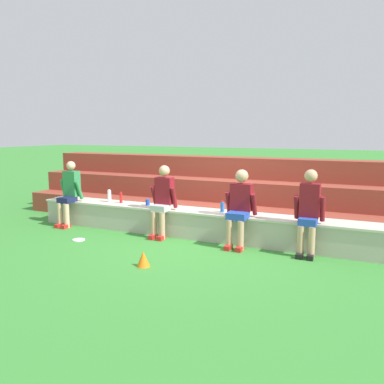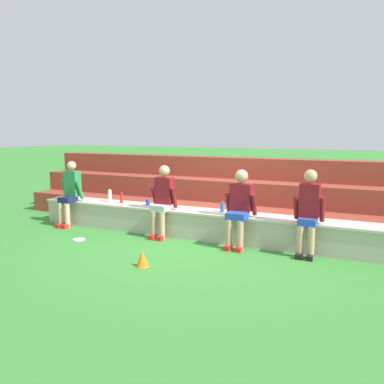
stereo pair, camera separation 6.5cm
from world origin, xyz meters
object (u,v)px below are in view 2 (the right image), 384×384
object	(u,v)px
person_right_of_center	(308,210)
person_far_left	(70,192)
plastic_cup_middle	(69,195)
person_left_of_center	(162,199)
water_bottle_near_left	(121,198)
water_bottle_mid_right	(110,196)
plastic_cup_right_end	(148,202)
frisbee	(79,240)
person_center	(239,205)
water_bottle_mid_left	(222,207)
sports_cone	(142,259)

from	to	relation	value
person_right_of_center	person_far_left	bearing A→B (deg)	179.88
plastic_cup_middle	person_left_of_center	bearing A→B (deg)	-6.47
water_bottle_near_left	water_bottle_mid_right	bearing A→B (deg)	-178.97
person_right_of_center	person_left_of_center	bearing A→B (deg)	179.20
person_left_of_center	water_bottle_mid_right	world-z (taller)	person_left_of_center
plastic_cup_right_end	plastic_cup_middle	bearing A→B (deg)	179.87
water_bottle_mid_right	person_left_of_center	bearing A→B (deg)	-11.27
person_left_of_center	plastic_cup_middle	distance (m)	2.62
person_left_of_center	person_right_of_center	size ratio (longest dim) A/B	0.97
plastic_cup_right_end	frisbee	bearing A→B (deg)	-123.72
plastic_cup_middle	person_far_left	bearing A→B (deg)	-45.05
plastic_cup_right_end	plastic_cup_middle	size ratio (longest dim) A/B	0.99
water_bottle_near_left	plastic_cup_right_end	bearing A→B (deg)	-0.60
person_center	water_bottle_near_left	distance (m)	2.74
person_left_of_center	person_center	xyz separation A→B (m)	(1.55, -0.02, 0.00)
water_bottle_near_left	water_bottle_mid_left	bearing A→B (deg)	-0.01
person_center	water_bottle_mid_left	bearing A→B (deg)	144.22
person_left_of_center	person_center	size ratio (longest dim) A/B	1.01
person_right_of_center	water_bottle_mid_right	size ratio (longest dim) A/B	5.26
water_bottle_near_left	person_center	bearing A→B (deg)	-6.58
person_far_left	person_right_of_center	xyz separation A→B (m)	(5.02, -0.01, 0.02)
person_far_left	person_left_of_center	world-z (taller)	person_far_left
water_bottle_mid_right	person_center	bearing A→B (deg)	-5.84
plastic_cup_right_end	person_right_of_center	bearing A→B (deg)	-5.77
water_bottle_near_left	plastic_cup_middle	distance (m)	1.43
person_far_left	plastic_cup_right_end	size ratio (longest dim) A/B	11.14
person_center	plastic_cup_middle	xyz separation A→B (m)	(-4.15, 0.31, -0.15)
person_left_of_center	water_bottle_near_left	size ratio (longest dim) A/B	5.88
water_bottle_near_left	frisbee	xyz separation A→B (m)	(-0.14, -1.21, -0.63)
person_left_of_center	frisbee	size ratio (longest dim) A/B	5.98
plastic_cup_right_end	sports_cone	world-z (taller)	plastic_cup_right_end
water_bottle_near_left	frisbee	world-z (taller)	water_bottle_near_left
person_far_left	frisbee	world-z (taller)	person_far_left
person_left_of_center	person_right_of_center	bearing A→B (deg)	-0.80
water_bottle_mid_right	sports_cone	xyz separation A→B (m)	(2.03, -1.94, -0.54)
person_center	plastic_cup_right_end	distance (m)	2.09
water_bottle_near_left	sports_cone	xyz separation A→B (m)	(1.74, -1.95, -0.52)
person_far_left	water_bottle_near_left	size ratio (longest dim) A/B	5.92
person_center	water_bottle_near_left	world-z (taller)	person_center
plastic_cup_middle	person_center	bearing A→B (deg)	-4.29
plastic_cup_middle	water_bottle_mid_left	bearing A→B (deg)	0.03
person_far_left	plastic_cup_middle	world-z (taller)	person_far_left
plastic_cup_middle	frisbee	distance (m)	1.86
person_far_left	frisbee	bearing A→B (deg)	-42.19
plastic_cup_right_end	frisbee	world-z (taller)	plastic_cup_right_end
water_bottle_near_left	person_left_of_center	bearing A→B (deg)	-14.28
water_bottle_near_left	sports_cone	distance (m)	2.66
plastic_cup_middle	frisbee	world-z (taller)	plastic_cup_middle
person_right_of_center	sports_cone	bearing A→B (deg)	-143.36
water_bottle_mid_left	plastic_cup_right_end	xyz separation A→B (m)	(-1.62, -0.01, -0.04)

